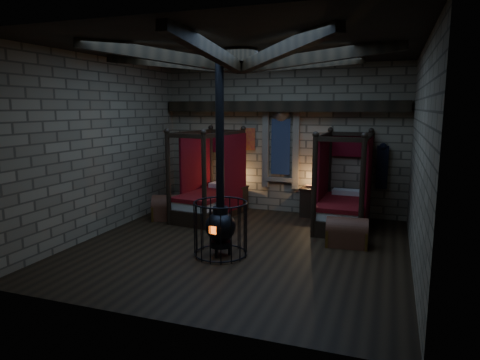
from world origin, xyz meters
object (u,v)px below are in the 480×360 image
(trunk_right, at_px, (347,233))
(stove, at_px, (221,224))
(trunk_left, at_px, (170,208))
(bed_right, at_px, (343,204))
(bed_left, at_px, (210,196))

(trunk_right, distance_m, stove, 2.84)
(trunk_left, distance_m, trunk_right, 4.82)
(bed_right, distance_m, trunk_left, 4.60)
(bed_right, relative_size, trunk_right, 2.54)
(bed_right, distance_m, trunk_right, 1.61)
(bed_right, relative_size, stove, 0.58)
(bed_right, bearing_deg, trunk_left, -168.23)
(trunk_left, distance_m, stove, 3.27)
(bed_right, height_order, trunk_right, bed_right)
(trunk_left, xyz_separation_m, stove, (2.38, -2.21, 0.36))
(bed_right, xyz_separation_m, trunk_right, (0.26, -1.57, -0.30))
(bed_left, relative_size, trunk_right, 2.59)
(bed_left, relative_size, trunk_left, 2.24)
(bed_left, bearing_deg, trunk_right, -11.89)
(stove, bearing_deg, bed_left, 126.68)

